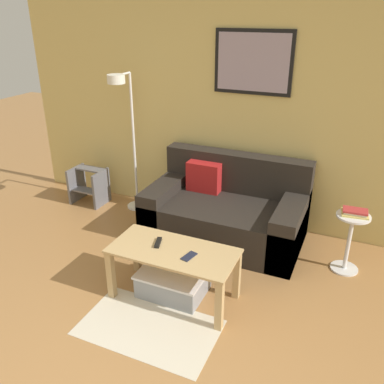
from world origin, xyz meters
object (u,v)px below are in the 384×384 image
(coffee_table, at_px, (173,259))
(floor_lamp, at_px, (126,125))
(storage_bin, at_px, (173,282))
(cell_phone, at_px, (189,256))
(side_table, at_px, (350,238))
(step_stool, at_px, (89,185))
(book_stack, at_px, (355,212))
(couch, at_px, (226,212))
(remote_control, at_px, (158,243))

(coffee_table, distance_m, floor_lamp, 1.81)
(storage_bin, xyz_separation_m, floor_lamp, (-1.13, 1.16, 0.95))
(floor_lamp, bearing_deg, cell_phone, -43.38)
(side_table, bearing_deg, cell_phone, -137.43)
(floor_lamp, distance_m, side_table, 2.56)
(cell_phone, bearing_deg, step_stool, 159.39)
(floor_lamp, distance_m, book_stack, 2.50)
(side_table, xyz_separation_m, book_stack, (0.01, 0.02, 0.25))
(book_stack, bearing_deg, cell_phone, -137.12)
(coffee_table, xyz_separation_m, step_stool, (-1.77, 1.22, -0.13))
(storage_bin, relative_size, floor_lamp, 0.35)
(cell_phone, bearing_deg, couch, 107.41)
(floor_lamp, bearing_deg, book_stack, -4.58)
(remote_control, bearing_deg, step_stool, 126.26)
(coffee_table, bearing_deg, couch, 87.07)
(coffee_table, bearing_deg, floor_lamp, 133.89)
(remote_control, distance_m, cell_phone, 0.32)
(cell_phone, bearing_deg, storage_bin, 167.68)
(coffee_table, xyz_separation_m, cell_phone, (0.16, -0.04, 0.10))
(floor_lamp, bearing_deg, couch, -4.16)
(floor_lamp, relative_size, remote_control, 10.75)
(storage_bin, relative_size, cell_phone, 4.00)
(side_table, xyz_separation_m, remote_control, (-1.44, -0.96, 0.13))
(side_table, distance_m, step_stool, 3.06)
(step_stool, bearing_deg, remote_control, -36.27)
(side_table, distance_m, cell_phone, 1.53)
(floor_lamp, distance_m, step_stool, 1.02)
(side_table, height_order, remote_control, side_table)
(couch, bearing_deg, coffee_table, -92.93)
(couch, distance_m, step_stool, 1.83)
(couch, bearing_deg, floor_lamp, 175.84)
(coffee_table, xyz_separation_m, side_table, (1.28, 1.00, -0.03))
(couch, xyz_separation_m, coffee_table, (-0.06, -1.12, 0.08))
(step_stool, bearing_deg, storage_bin, -33.96)
(couch, relative_size, remote_control, 10.53)
(coffee_table, distance_m, step_stool, 2.15)
(floor_lamp, distance_m, cell_phone, 1.91)
(storage_bin, relative_size, side_table, 0.99)
(book_stack, bearing_deg, storage_bin, -143.80)
(storage_bin, xyz_separation_m, book_stack, (1.32, 0.96, 0.48))
(floor_lamp, bearing_deg, storage_bin, -45.68)
(couch, height_order, storage_bin, couch)
(side_table, height_order, step_stool, side_table)
(couch, height_order, side_table, couch)
(storage_bin, distance_m, cell_phone, 0.41)
(coffee_table, height_order, step_stool, coffee_table)
(floor_lamp, bearing_deg, coffee_table, -46.11)
(side_table, bearing_deg, floor_lamp, 175.00)
(floor_lamp, relative_size, cell_phone, 11.52)
(couch, xyz_separation_m, side_table, (1.22, -0.12, 0.05))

